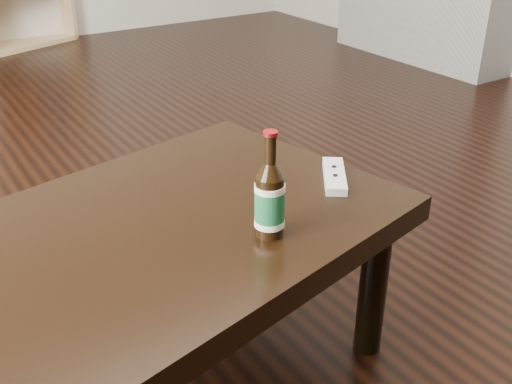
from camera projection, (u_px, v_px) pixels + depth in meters
floor at (161, 256)px, 1.82m from camera, size 5.00×6.00×0.01m
coffee_table at (129, 262)px, 1.14m from camera, size 1.21×0.86×0.41m
beer_bottle at (270, 200)px, 1.10m from camera, size 0.07×0.07×0.21m
remote at (334, 176)px, 1.33m from camera, size 0.13×0.16×0.02m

